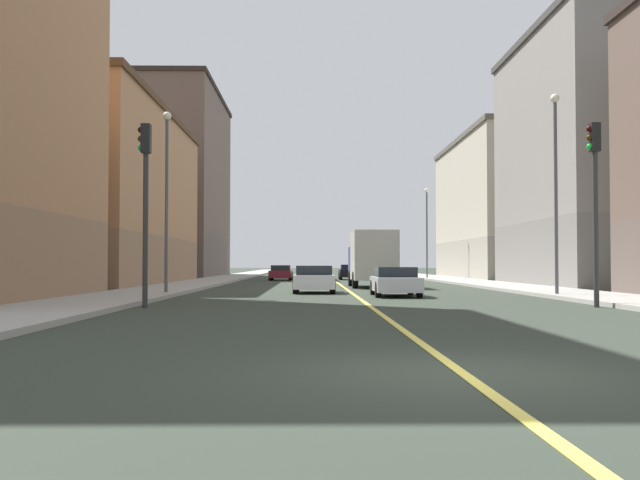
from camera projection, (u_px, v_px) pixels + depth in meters
ground_plane at (460, 372)px, 9.34m from camera, size 400.00×400.00×0.00m
sidewalk_left at (451, 280)px, 58.43m from camera, size 3.60×168.00×0.15m
sidewalk_right at (218, 280)px, 58.20m from camera, size 3.60×168.00×0.15m
lane_center_stripe at (334, 280)px, 58.31m from camera, size 0.16×154.00×0.01m
building_left_mid at (602, 159)px, 43.98m from camera, size 9.11×16.22×15.04m
building_left_far at (507, 209)px, 65.10m from camera, size 9.11×22.36×12.28m
building_right_midblock at (99, 197)px, 47.40m from camera, size 9.11×24.47×11.19m
building_right_distant at (174, 185)px, 73.60m from camera, size 9.11×21.01×18.25m
traffic_light_left_near at (595, 187)px, 23.08m from camera, size 0.40×0.32×5.74m
traffic_light_right_near at (145, 188)px, 22.90m from camera, size 0.40×0.32×5.67m
street_lamp_left_near at (556, 174)px, 29.84m from camera, size 0.36×0.36×8.05m
street_lamp_right_near at (167, 183)px, 31.40m from camera, size 0.36×0.36×7.64m
street_lamp_left_far at (427, 224)px, 62.83m from camera, size 0.36×0.36×7.57m
car_maroon at (281, 273)px, 59.47m from camera, size 1.85×4.07×1.20m
car_white at (314, 279)px, 34.22m from camera, size 1.93×3.95×1.26m
car_black at (351, 272)px, 61.58m from camera, size 1.94×4.19×1.25m
car_silver at (395, 282)px, 30.75m from camera, size 1.88×4.41×1.21m
box_truck at (372, 258)px, 42.00m from camera, size 2.48×6.63×3.14m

